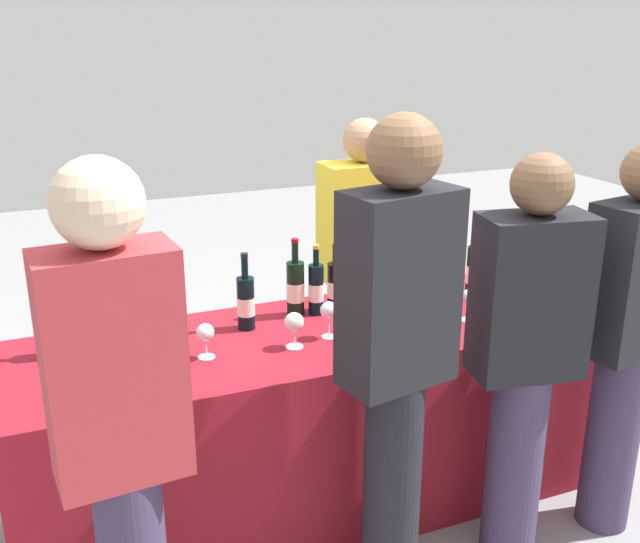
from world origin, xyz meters
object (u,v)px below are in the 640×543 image
(wine_bottle_2, at_px, (246,302))
(guest_3, at_px, (628,331))
(wine_bottle_3, at_px, (295,288))
(wine_bottle_5, at_px, (335,286))
(wine_bottle_6, at_px, (418,278))
(guest_2, at_px, (525,353))
(wine_bottle_1, at_px, (159,312))
(wine_glass_1, at_px, (205,334))
(wine_glass_2, at_px, (294,323))
(wine_glass_4, at_px, (374,311))
(wine_bottle_0, at_px, (63,326))
(wine_bottle_4, at_px, (316,289))
(wine_glass_3, at_px, (329,312))
(guest_1, at_px, (397,352))
(wine_glass_5, at_px, (469,298))
(wine_bottle_7, at_px, (474,271))
(guest_0, at_px, (121,437))
(wine_glass_0, at_px, (146,344))
(server_pouring, at_px, (362,265))

(wine_bottle_2, xyz_separation_m, guest_3, (1.29, -0.71, -0.06))
(wine_bottle_3, relative_size, wine_bottle_5, 1.13)
(wine_bottle_6, distance_m, guest_2, 0.72)
(wine_bottle_1, height_order, wine_glass_1, wine_bottle_1)
(wine_bottle_5, relative_size, wine_glass_2, 2.09)
(guest_3, bearing_deg, wine_bottle_3, 134.07)
(wine_bottle_2, bearing_deg, wine_glass_4, -28.95)
(wine_bottle_2, height_order, wine_bottle_5, wine_bottle_2)
(guest_3, bearing_deg, wine_glass_2, 148.50)
(wine_bottle_2, xyz_separation_m, wine_glass_1, (-0.22, -0.21, -0.02))
(wine_bottle_3, relative_size, guest_3, 0.21)
(wine_bottle_0, height_order, wine_bottle_1, wine_bottle_0)
(wine_bottle_3, bearing_deg, wine_glass_1, -149.55)
(wine_bottle_4, xyz_separation_m, wine_glass_3, (-0.05, -0.25, -0.00))
(wine_bottle_5, height_order, wine_glass_2, wine_bottle_5)
(wine_bottle_3, distance_m, wine_bottle_4, 0.09)
(guest_3, bearing_deg, guest_1, 170.79)
(wine_bottle_1, height_order, wine_glass_5, wine_bottle_1)
(wine_glass_1, height_order, wine_glass_2, wine_glass_2)
(wine_bottle_7, xyz_separation_m, guest_3, (0.24, -0.68, -0.06))
(wine_bottle_5, distance_m, wine_bottle_6, 0.38)
(wine_glass_1, bearing_deg, guest_3, -18.50)
(wine_bottle_0, relative_size, wine_bottle_5, 1.11)
(wine_glass_3, bearing_deg, wine_glass_5, -5.84)
(wine_bottle_0, bearing_deg, wine_glass_2, -17.72)
(wine_glass_1, distance_m, guest_0, 0.79)
(wine_glass_3, distance_m, guest_1, 0.52)
(wine_bottle_5, bearing_deg, wine_glass_2, -135.05)
(wine_glass_2, relative_size, guest_1, 0.08)
(wine_bottle_7, relative_size, guest_3, 0.21)
(wine_glass_0, relative_size, guest_3, 0.09)
(wine_bottle_4, height_order, wine_bottle_6, wine_bottle_4)
(wine_bottle_4, distance_m, wine_glass_5, 0.63)
(wine_glass_1, distance_m, server_pouring, 1.17)
(wine_bottle_3, distance_m, guest_2, 0.97)
(wine_bottle_0, bearing_deg, wine_bottle_6, -0.47)
(wine_bottle_5, bearing_deg, wine_bottle_4, -172.46)
(wine_bottle_2, xyz_separation_m, wine_glass_4, (0.45, -0.25, -0.02))
(wine_glass_5, bearing_deg, wine_bottle_4, 150.55)
(wine_bottle_7, height_order, wine_glass_2, wine_bottle_7)
(wine_bottle_4, bearing_deg, wine_glass_3, -100.75)
(wine_bottle_2, relative_size, guest_1, 0.18)
(wine_bottle_2, relative_size, wine_glass_1, 2.37)
(wine_bottle_0, relative_size, wine_glass_4, 2.37)
(wine_bottle_2, xyz_separation_m, wine_bottle_7, (1.05, -0.03, 0.01))
(wine_glass_2, bearing_deg, wine_bottle_1, 148.61)
(wine_bottle_5, bearing_deg, wine_glass_3, -118.32)
(wine_glass_1, distance_m, guest_3, 1.59)
(server_pouring, bearing_deg, wine_glass_1, 35.00)
(wine_bottle_4, relative_size, guest_0, 0.18)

